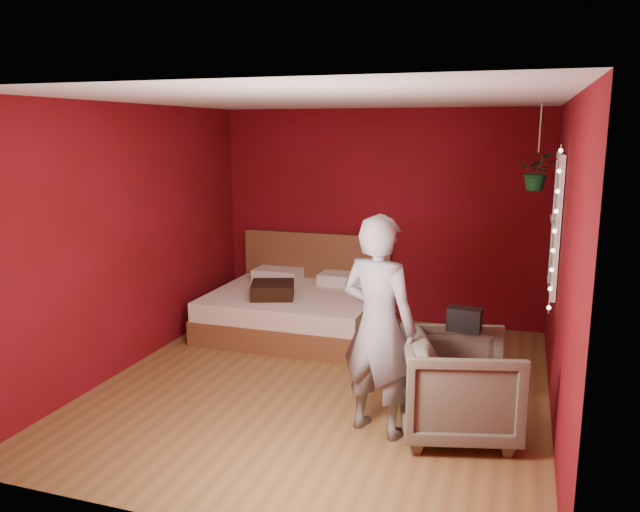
% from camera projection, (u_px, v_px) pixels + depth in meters
% --- Properties ---
extents(floor, '(4.50, 4.50, 0.00)m').
position_uv_depth(floor, '(324.00, 385.00, 5.83)').
color(floor, brown).
rests_on(floor, ground).
extents(room_walls, '(4.04, 4.54, 2.62)m').
position_uv_depth(room_walls, '(324.00, 207.00, 5.50)').
color(room_walls, maroon).
rests_on(room_walls, ground).
extents(window, '(0.05, 0.97, 1.27)m').
position_uv_depth(window, '(555.00, 223.00, 5.77)').
color(window, white).
rests_on(window, room_walls).
extents(fairy_lights, '(0.04, 0.04, 1.45)m').
position_uv_depth(fairy_lights, '(555.00, 231.00, 5.29)').
color(fairy_lights, silver).
rests_on(fairy_lights, room_walls).
extents(bed, '(1.93, 1.64, 1.06)m').
position_uv_depth(bed, '(297.00, 307.00, 7.39)').
color(bed, brown).
rests_on(bed, ground).
extents(person, '(0.73, 0.59, 1.74)m').
position_uv_depth(person, '(378.00, 326.00, 4.77)').
color(person, slate).
rests_on(person, ground).
extents(armchair, '(1.06, 1.04, 0.80)m').
position_uv_depth(armchair, '(459.00, 386.00, 4.82)').
color(armchair, '#64634E').
rests_on(armchair, ground).
extents(handbag, '(0.27, 0.16, 0.19)m').
position_uv_depth(handbag, '(464.00, 320.00, 4.87)').
color(handbag, black).
rests_on(handbag, armchair).
extents(throw_pillow, '(0.60, 0.60, 0.17)m').
position_uv_depth(throw_pillow, '(273.00, 290.00, 7.05)').
color(throw_pillow, black).
rests_on(throw_pillow, bed).
extents(hanging_plant, '(0.37, 0.33, 0.84)m').
position_uv_depth(hanging_plant, '(537.00, 171.00, 6.08)').
color(hanging_plant, silver).
rests_on(hanging_plant, room_walls).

